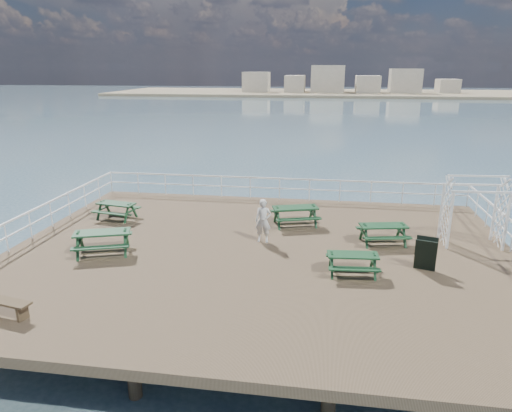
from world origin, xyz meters
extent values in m
cube|color=brown|center=(0.00, 0.00, -0.15)|extent=(18.00, 14.00, 0.30)
plane|color=#436171|center=(0.00, 40.00, -2.00)|extent=(300.00, 300.00, 0.00)
cube|color=tan|center=(15.00, 135.00, -1.60)|extent=(160.00, 40.00, 0.80)
cube|color=beige|center=(-20.00, 132.00, 1.80)|extent=(8.00, 8.00, 6.00)
cube|color=beige|center=(-8.00, 132.00, 1.30)|extent=(6.00, 8.00, 5.00)
cube|color=beige|center=(2.00, 132.00, 2.80)|extent=(10.00, 8.00, 8.00)
cube|color=beige|center=(14.00, 132.00, 1.30)|extent=(7.00, 8.00, 5.00)
cube|color=beige|center=(25.00, 132.00, 2.30)|extent=(9.00, 8.00, 7.00)
cube|color=beige|center=(38.00, 132.00, 0.80)|extent=(6.00, 8.00, 4.00)
cylinder|color=brown|center=(-7.50, 5.50, -1.35)|extent=(0.36, 0.36, 2.10)
cylinder|color=brown|center=(7.50, 5.50, -1.35)|extent=(0.36, 0.36, 2.10)
cube|color=white|center=(0.00, 6.85, 1.05)|extent=(17.70, 0.07, 0.07)
cube|color=white|center=(0.00, 6.85, 0.55)|extent=(17.70, 0.05, 0.05)
cylinder|color=white|center=(-8.85, 6.85, 0.55)|extent=(0.05, 0.05, 1.10)
cube|color=white|center=(-8.85, 0.00, 1.05)|extent=(0.07, 13.70, 0.07)
cube|color=white|center=(-8.85, 0.00, 0.55)|extent=(0.05, 13.70, 0.05)
cube|color=#163E1D|center=(-6.66, 2.75, 0.68)|extent=(1.73, 0.92, 0.05)
cube|color=#163E1D|center=(-6.56, 3.29, 0.41)|extent=(1.66, 0.51, 0.05)
cube|color=#163E1D|center=(-6.76, 2.21, 0.41)|extent=(1.66, 0.51, 0.05)
cube|color=#163E1D|center=(-7.33, 2.87, 0.39)|extent=(0.30, 1.31, 0.05)
cube|color=#163E1D|center=(-5.99, 2.63, 0.39)|extent=(0.30, 1.31, 0.05)
cube|color=#163E1D|center=(-7.29, 3.14, 0.35)|extent=(0.15, 0.48, 0.80)
cube|color=#163E1D|center=(-7.38, 2.60, 0.35)|extent=(0.15, 0.48, 0.80)
cube|color=#163E1D|center=(-5.94, 2.90, 0.35)|extent=(0.15, 0.48, 0.80)
cube|color=#163E1D|center=(-6.03, 2.36, 0.35)|extent=(0.15, 0.48, 0.80)
cube|color=#163E1D|center=(-6.66, 2.75, 0.23)|extent=(1.45, 0.33, 0.05)
cube|color=#163E1D|center=(1.04, 3.06, 0.76)|extent=(1.97, 1.23, 0.06)
cube|color=#163E1D|center=(0.86, 3.65, 0.46)|extent=(1.83, 0.79, 0.05)
cube|color=#163E1D|center=(1.23, 2.48, 0.46)|extent=(1.83, 0.79, 0.05)
cube|color=#163E1D|center=(0.31, 2.84, 0.44)|extent=(0.52, 1.44, 0.06)
cube|color=#163E1D|center=(1.78, 3.29, 0.44)|extent=(0.52, 1.44, 0.06)
cube|color=#163E1D|center=(0.22, 3.13, 0.39)|extent=(0.23, 0.53, 0.90)
cube|color=#163E1D|center=(0.40, 2.54, 0.39)|extent=(0.23, 0.53, 0.90)
cube|color=#163E1D|center=(1.68, 3.58, 0.39)|extent=(0.23, 0.53, 0.90)
cube|color=#163E1D|center=(1.87, 3.00, 0.39)|extent=(0.23, 0.53, 0.90)
cube|color=#163E1D|center=(1.04, 3.06, 0.26)|extent=(1.59, 0.56, 0.06)
cube|color=#163E1D|center=(4.41, 1.49, 0.70)|extent=(1.80, 1.00, 0.06)
cube|color=#163E1D|center=(4.29, 2.05, 0.43)|extent=(1.71, 0.59, 0.05)
cube|color=#163E1D|center=(4.53, 0.94, 0.43)|extent=(1.71, 0.59, 0.05)
cube|color=#163E1D|center=(3.72, 1.35, 0.41)|extent=(0.36, 1.36, 0.06)
cube|color=#163E1D|center=(5.11, 1.64, 0.41)|extent=(0.36, 1.36, 0.06)
cube|color=#163E1D|center=(3.66, 1.62, 0.36)|extent=(0.18, 0.49, 0.83)
cube|color=#163E1D|center=(3.78, 1.07, 0.36)|extent=(0.18, 0.49, 0.83)
cube|color=#163E1D|center=(5.05, 1.92, 0.36)|extent=(0.18, 0.49, 0.83)
cube|color=#163E1D|center=(5.17, 1.36, 0.36)|extent=(0.18, 0.49, 0.83)
cube|color=#163E1D|center=(4.41, 1.49, 0.24)|extent=(1.49, 0.39, 0.06)
cube|color=#163E1D|center=(-5.43, -0.97, 0.78)|extent=(2.03, 1.30, 0.06)
cube|color=#163E1D|center=(-5.63, -0.38, 0.47)|extent=(1.88, 0.86, 0.05)
cube|color=#163E1D|center=(-5.23, -1.57, 0.47)|extent=(1.88, 0.86, 0.05)
cube|color=#163E1D|center=(-6.18, -1.23, 0.45)|extent=(0.57, 1.47, 0.06)
cube|color=#163E1D|center=(-4.68, -0.72, 0.45)|extent=(0.57, 1.47, 0.06)
cube|color=#163E1D|center=(-6.28, -0.93, 0.40)|extent=(0.25, 0.54, 0.92)
cube|color=#163E1D|center=(-6.08, -1.53, 0.40)|extent=(0.25, 0.54, 0.92)
cube|color=#163E1D|center=(-4.78, -0.42, 0.40)|extent=(0.25, 0.54, 0.92)
cube|color=#163E1D|center=(-4.58, -1.02, 0.40)|extent=(0.25, 0.54, 0.92)
cube|color=#163E1D|center=(-5.43, -0.97, 0.26)|extent=(1.62, 0.62, 0.06)
cube|color=#163E1D|center=(3.16, -1.35, 0.65)|extent=(1.63, 0.74, 0.05)
cube|color=#163E1D|center=(3.12, -0.83, 0.40)|extent=(1.59, 0.34, 0.04)
cube|color=#163E1D|center=(3.20, -1.88, 0.40)|extent=(1.59, 0.34, 0.04)
cube|color=#163E1D|center=(2.50, -1.40, 0.38)|extent=(0.17, 1.28, 0.05)
cube|color=#163E1D|center=(3.82, -1.30, 0.38)|extent=(0.17, 1.28, 0.05)
cube|color=#163E1D|center=(2.48, -1.14, 0.33)|extent=(0.11, 0.46, 0.77)
cube|color=#163E1D|center=(2.53, -1.67, 0.33)|extent=(0.11, 0.46, 0.77)
cube|color=#163E1D|center=(3.80, -1.04, 0.33)|extent=(0.11, 0.46, 0.77)
cube|color=#163E1D|center=(3.84, -1.56, 0.33)|extent=(0.11, 0.46, 0.77)
cube|color=#163E1D|center=(3.16, -1.35, 0.22)|extent=(1.41, 0.18, 0.05)
cube|color=brown|center=(-6.04, -5.33, 0.43)|extent=(1.64, 0.67, 0.06)
cube|color=brown|center=(-5.45, -5.44, 0.20)|extent=(0.14, 0.35, 0.40)
cube|color=white|center=(6.67, 1.32, 1.06)|extent=(0.08, 0.08, 2.11)
cube|color=white|center=(6.60, 2.37, 1.06)|extent=(0.08, 0.08, 2.11)
cube|color=white|center=(8.60, 1.44, 1.06)|extent=(0.08, 0.08, 2.11)
cube|color=white|center=(8.53, 2.49, 1.06)|extent=(0.08, 0.08, 2.11)
cube|color=white|center=(7.63, 1.38, 2.15)|extent=(2.11, 0.20, 0.07)
cube|color=white|center=(7.57, 2.43, 2.15)|extent=(2.11, 0.20, 0.07)
cube|color=white|center=(7.60, 1.90, 2.59)|extent=(2.11, 0.19, 0.06)
cube|color=black|center=(5.47, -0.78, 0.53)|extent=(0.71, 0.44, 1.09)
cube|color=black|center=(5.53, -0.57, 0.53)|extent=(0.71, 0.44, 1.09)
imported|color=silver|center=(-0.02, 1.02, 0.82)|extent=(0.60, 0.40, 1.64)
camera|label=1|loc=(2.15, -14.92, 6.31)|focal=32.00mm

